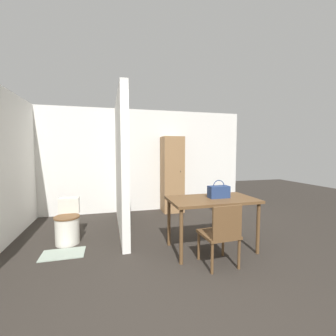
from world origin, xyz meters
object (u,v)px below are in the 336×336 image
object	(u,v)px
wooden_chair	(221,233)
toilet	(68,225)
dining_table	(212,204)
space_heater	(222,202)
wooden_cabinet	(172,174)
handbag	(219,192)

from	to	relation	value
wooden_chair	toilet	size ratio (longest dim) A/B	1.19
dining_table	space_heater	world-z (taller)	dining_table
wooden_chair	wooden_cabinet	bearing A→B (deg)	84.84
toilet	space_heater	bearing A→B (deg)	15.38
dining_table	wooden_chair	distance (m)	0.58
dining_table	wooden_cabinet	bearing A→B (deg)	89.51
dining_table	handbag	bearing A→B (deg)	7.37
wooden_chair	handbag	size ratio (longest dim) A/B	2.66
toilet	wooden_cabinet	xyz separation A→B (m)	(2.18, 1.38, 0.63)
toilet	handbag	xyz separation A→B (m)	(2.27, -0.84, 0.59)
toilet	handbag	bearing A→B (deg)	-20.24
handbag	wooden_cabinet	xyz separation A→B (m)	(-0.10, 2.22, 0.04)
wooden_chair	wooden_cabinet	world-z (taller)	wooden_cabinet
wooden_cabinet	space_heater	bearing A→B (deg)	-23.42
toilet	handbag	world-z (taller)	handbag
wooden_cabinet	space_heater	size ratio (longest dim) A/B	3.40
wooden_chair	space_heater	xyz separation A→B (m)	(1.23, 2.26, -0.18)
wooden_chair	wooden_cabinet	size ratio (longest dim) A/B	0.45
space_heater	toilet	bearing A→B (deg)	-164.62
dining_table	space_heater	distance (m)	2.13
wooden_chair	space_heater	world-z (taller)	wooden_chair
wooden_chair	space_heater	bearing A→B (deg)	58.96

